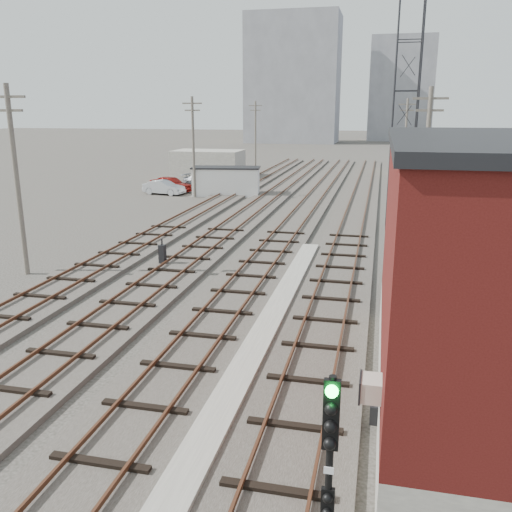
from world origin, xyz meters
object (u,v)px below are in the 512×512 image
(signal_mast, at_px, (329,472))
(car_silver, at_px, (164,187))
(switch_stand, at_px, (162,255))
(site_trailer, at_px, (226,181))
(car_grey, at_px, (205,181))
(car_red, at_px, (171,184))

(signal_mast, bearing_deg, car_silver, 115.62)
(switch_stand, xyz_separation_m, site_trailer, (-3.51, 24.13, 0.70))
(site_trailer, relative_size, car_silver, 1.64)
(car_silver, distance_m, car_grey, 5.53)
(signal_mast, relative_size, car_grey, 0.81)
(car_grey, bearing_deg, site_trailer, -120.54)
(signal_mast, relative_size, car_red, 0.87)
(site_trailer, xyz_separation_m, car_grey, (-3.46, 4.05, -0.64))
(site_trailer, distance_m, car_silver, 6.04)
(signal_mast, distance_m, switch_stand, 20.48)
(signal_mast, distance_m, car_grey, 49.01)
(switch_stand, relative_size, car_grey, 0.28)
(car_grey, bearing_deg, switch_stand, -147.13)
(signal_mast, xyz_separation_m, car_red, (-19.59, 42.64, -1.54))
(signal_mast, relative_size, car_silver, 0.97)
(site_trailer, relative_size, car_red, 1.46)
(car_silver, xyz_separation_m, car_grey, (2.48, 4.95, 0.04))
(switch_stand, xyz_separation_m, car_silver, (-9.45, 23.24, 0.03))
(signal_mast, height_order, car_grey, signal_mast)
(car_red, distance_m, car_grey, 4.06)
(site_trailer, bearing_deg, car_red, 162.90)
(signal_mast, height_order, car_red, signal_mast)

